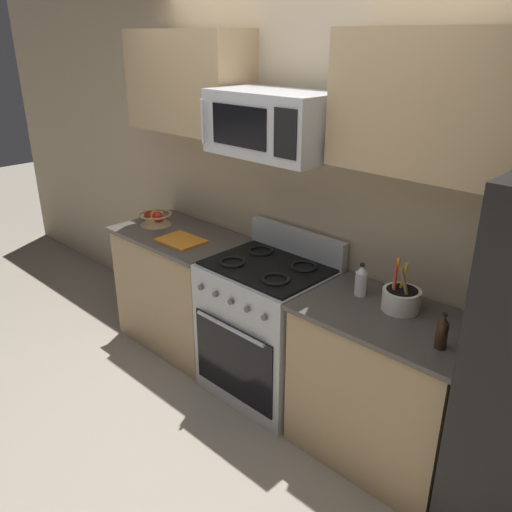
{
  "coord_description": "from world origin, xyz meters",
  "views": [
    {
      "loc": [
        2.04,
        -1.56,
        2.25
      ],
      "look_at": [
        0.02,
        0.52,
        1.03
      ],
      "focal_mm": 37.04,
      "sensor_mm": 36.0,
      "label": 1
    }
  ],
  "objects_px": {
    "utensil_crock": "(401,299)",
    "cutting_board": "(181,241)",
    "fruit_basket": "(156,218)",
    "apple_loose": "(149,214)",
    "microwave": "(273,124)",
    "bottle_soy": "(442,332)",
    "bottle_vinegar": "(361,281)",
    "range_oven": "(267,328)"
  },
  "relations": [
    {
      "from": "fruit_basket",
      "to": "cutting_board",
      "type": "xyz_separation_m",
      "value": [
        0.43,
        -0.1,
        -0.04
      ]
    },
    {
      "from": "fruit_basket",
      "to": "bottle_vinegar",
      "type": "bearing_deg",
      "value": 2.67
    },
    {
      "from": "range_oven",
      "to": "bottle_vinegar",
      "type": "distance_m",
      "value": 0.82
    },
    {
      "from": "apple_loose",
      "to": "fruit_basket",
      "type": "bearing_deg",
      "value": -13.72
    },
    {
      "from": "microwave",
      "to": "bottle_soy",
      "type": "distance_m",
      "value": 1.44
    },
    {
      "from": "bottle_vinegar",
      "to": "fruit_basket",
      "type": "bearing_deg",
      "value": -177.33
    },
    {
      "from": "utensil_crock",
      "to": "bottle_soy",
      "type": "bearing_deg",
      "value": -31.81
    },
    {
      "from": "cutting_board",
      "to": "bottle_soy",
      "type": "distance_m",
      "value": 1.94
    },
    {
      "from": "microwave",
      "to": "fruit_basket",
      "type": "height_order",
      "value": "microwave"
    },
    {
      "from": "cutting_board",
      "to": "bottle_vinegar",
      "type": "xyz_separation_m",
      "value": [
        1.36,
        0.18,
        0.08
      ]
    },
    {
      "from": "fruit_basket",
      "to": "bottle_soy",
      "type": "bearing_deg",
      "value": -2.72
    },
    {
      "from": "apple_loose",
      "to": "bottle_vinegar",
      "type": "height_order",
      "value": "bottle_vinegar"
    },
    {
      "from": "apple_loose",
      "to": "range_oven",
      "type": "bearing_deg",
      "value": -1.46
    },
    {
      "from": "utensil_crock",
      "to": "bottle_vinegar",
      "type": "bearing_deg",
      "value": -179.0
    },
    {
      "from": "utensil_crock",
      "to": "bottle_soy",
      "type": "relative_size",
      "value": 1.54
    },
    {
      "from": "fruit_basket",
      "to": "apple_loose",
      "type": "xyz_separation_m",
      "value": [
        -0.14,
        0.03,
        -0.01
      ]
    },
    {
      "from": "fruit_basket",
      "to": "apple_loose",
      "type": "height_order",
      "value": "fruit_basket"
    },
    {
      "from": "cutting_board",
      "to": "bottle_soy",
      "type": "relative_size",
      "value": 1.73
    },
    {
      "from": "microwave",
      "to": "bottle_vinegar",
      "type": "distance_m",
      "value": 1.01
    },
    {
      "from": "range_oven",
      "to": "bottle_vinegar",
      "type": "height_order",
      "value": "bottle_vinegar"
    },
    {
      "from": "range_oven",
      "to": "apple_loose",
      "type": "bearing_deg",
      "value": 178.54
    },
    {
      "from": "microwave",
      "to": "utensil_crock",
      "type": "relative_size",
      "value": 2.7
    },
    {
      "from": "microwave",
      "to": "utensil_crock",
      "type": "height_order",
      "value": "microwave"
    },
    {
      "from": "range_oven",
      "to": "microwave",
      "type": "distance_m",
      "value": 1.31
    },
    {
      "from": "range_oven",
      "to": "fruit_basket",
      "type": "relative_size",
      "value": 4.35
    },
    {
      "from": "microwave",
      "to": "bottle_soy",
      "type": "relative_size",
      "value": 4.15
    },
    {
      "from": "range_oven",
      "to": "bottle_vinegar",
      "type": "xyz_separation_m",
      "value": [
        0.62,
        0.08,
        0.52
      ]
    },
    {
      "from": "utensil_crock",
      "to": "cutting_board",
      "type": "xyz_separation_m",
      "value": [
        -1.61,
        -0.19,
        -0.06
      ]
    },
    {
      "from": "range_oven",
      "to": "cutting_board",
      "type": "relative_size",
      "value": 3.48
    },
    {
      "from": "bottle_soy",
      "to": "bottle_vinegar",
      "type": "relative_size",
      "value": 0.95
    },
    {
      "from": "range_oven",
      "to": "apple_loose",
      "type": "relative_size",
      "value": 14.3
    },
    {
      "from": "utensil_crock",
      "to": "cutting_board",
      "type": "height_order",
      "value": "utensil_crock"
    },
    {
      "from": "microwave",
      "to": "utensil_crock",
      "type": "distance_m",
      "value": 1.19
    },
    {
      "from": "apple_loose",
      "to": "bottle_vinegar",
      "type": "xyz_separation_m",
      "value": [
        1.93,
        0.05,
        0.05
      ]
    },
    {
      "from": "fruit_basket",
      "to": "microwave",
      "type": "bearing_deg",
      "value": 1.4
    },
    {
      "from": "fruit_basket",
      "to": "apple_loose",
      "type": "distance_m",
      "value": 0.15
    },
    {
      "from": "bottle_vinegar",
      "to": "cutting_board",
      "type": "bearing_deg",
      "value": -172.36
    },
    {
      "from": "fruit_basket",
      "to": "bottle_soy",
      "type": "distance_m",
      "value": 2.36
    },
    {
      "from": "microwave",
      "to": "apple_loose",
      "type": "bearing_deg",
      "value": 179.71
    },
    {
      "from": "cutting_board",
      "to": "utensil_crock",
      "type": "bearing_deg",
      "value": 6.63
    },
    {
      "from": "range_oven",
      "to": "bottle_soy",
      "type": "height_order",
      "value": "same"
    },
    {
      "from": "utensil_crock",
      "to": "apple_loose",
      "type": "xyz_separation_m",
      "value": [
        -2.18,
        -0.05,
        -0.03
      ]
    }
  ]
}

